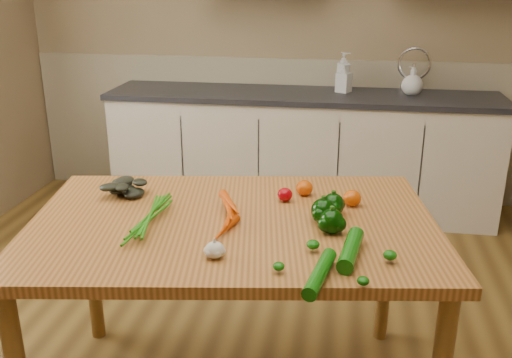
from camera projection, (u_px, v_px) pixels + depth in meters
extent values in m
cube|color=#907956|center=(282.00, 31.00, 4.32)|extent=(4.00, 0.02, 2.60)
cube|color=tan|center=(280.00, 128.00, 4.56)|extent=(3.98, 0.03, 1.10)
cube|color=beige|center=(301.00, 154.00, 4.29)|extent=(2.80, 0.60, 0.86)
cube|color=#29292E|center=(303.00, 95.00, 4.14)|extent=(2.84, 0.64, 0.04)
cube|color=#99999E|center=(413.00, 104.00, 4.04)|extent=(0.55, 0.42, 0.10)
cylinder|color=silver|center=(413.00, 75.00, 4.14)|extent=(0.02, 0.02, 0.24)
cube|color=#AC6A32|center=(233.00, 225.00, 2.19)|extent=(1.68, 1.22, 0.04)
cylinder|color=brown|center=(91.00, 266.00, 2.74)|extent=(0.07, 0.07, 0.79)
cylinder|color=brown|center=(386.00, 267.00, 2.73)|extent=(0.07, 0.07, 0.79)
imported|color=silver|center=(343.00, 72.00, 4.16)|extent=(0.15, 0.15, 0.28)
imported|color=silver|center=(344.00, 78.00, 4.12)|extent=(0.13, 0.13, 0.21)
imported|color=silver|center=(413.00, 81.00, 4.04)|extent=(0.21, 0.21, 0.19)
ellipsoid|color=beige|center=(215.00, 250.00, 1.89)|extent=(0.07, 0.07, 0.06)
sphere|color=black|center=(323.00, 211.00, 2.15)|extent=(0.09, 0.09, 0.09)
sphere|color=black|center=(333.00, 205.00, 2.21)|extent=(0.09, 0.09, 0.09)
sphere|color=black|center=(332.00, 221.00, 2.06)|extent=(0.09, 0.09, 0.09)
ellipsoid|color=#97020A|center=(285.00, 195.00, 2.35)|extent=(0.06, 0.06, 0.06)
ellipsoid|color=#C44404|center=(304.00, 188.00, 2.41)|extent=(0.07, 0.07, 0.07)
ellipsoid|color=#C44404|center=(352.00, 198.00, 2.30)|extent=(0.07, 0.07, 0.07)
cylinder|color=#0B4C08|center=(351.00, 250.00, 1.89)|extent=(0.09, 0.26, 0.06)
cylinder|color=#0B4C08|center=(320.00, 273.00, 1.75)|extent=(0.10, 0.27, 0.05)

